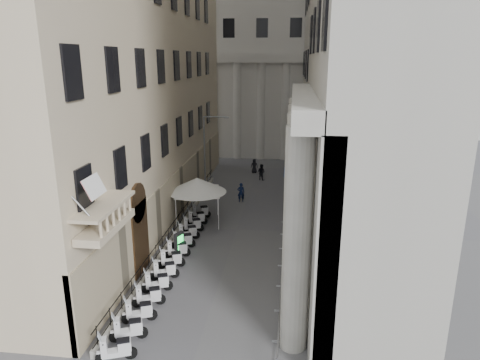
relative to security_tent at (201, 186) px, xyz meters
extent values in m
cube|color=beige|center=(2.90, 27.98, 11.93)|extent=(22.00, 10.00, 30.00)
cylinder|color=silver|center=(-1.59, -1.59, -1.83)|extent=(0.06, 0.06, 2.49)
cylinder|color=silver|center=(1.59, -1.59, -1.83)|extent=(0.06, 0.06, 2.49)
cylinder|color=silver|center=(-1.59, 1.59, -1.83)|extent=(0.06, 0.06, 2.49)
cylinder|color=silver|center=(1.59, 1.59, -1.83)|extent=(0.06, 0.06, 2.49)
cube|color=white|center=(0.00, 0.00, -0.53)|extent=(3.40, 3.40, 0.14)
cone|color=white|center=(0.00, 0.00, 0.04)|extent=(4.53, 4.53, 1.13)
cylinder|color=gray|center=(-1.30, 7.98, 0.60)|extent=(0.16, 0.16, 7.36)
cylinder|color=gray|center=(-0.19, 7.98, 4.28)|extent=(2.21, 0.13, 0.12)
cube|color=gray|center=(0.82, 7.99, 4.24)|extent=(0.46, 0.21, 0.14)
cube|color=black|center=(-0.28, -5.75, -2.25)|extent=(0.50, 0.81, 1.66)
cube|color=#19E54C|center=(-0.16, -5.80, -2.06)|extent=(0.25, 0.57, 0.92)
imported|color=#0D1837|center=(2.43, 5.71, -2.19)|extent=(0.70, 0.51, 1.76)
imported|color=black|center=(3.73, 13.13, -2.20)|extent=(1.06, 0.99, 1.74)
imported|color=black|center=(2.74, 15.96, -2.27)|extent=(0.83, 0.58, 1.61)
camera|label=1|loc=(6.77, -30.76, 9.49)|focal=32.00mm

